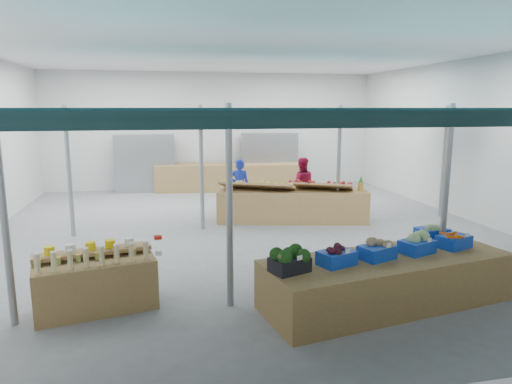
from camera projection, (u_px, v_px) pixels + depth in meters
floor at (247, 232)px, 10.93m from camera, size 13.00×13.00×0.00m
hall at (236, 119)px, 11.83m from camera, size 13.00×13.00×13.00m
pole_grid at (299, 165)px, 9.07m from camera, size 10.00×4.60×3.00m
awnings at (300, 116)px, 8.89m from camera, size 9.50×7.08×0.30m
back_shelving_left at (145, 164)px, 16.02m from camera, size 2.00×0.50×2.00m
back_shelving_right at (269, 161)px, 16.92m from camera, size 2.00×0.50×2.00m
bottle_shelf at (96, 282)px, 6.69m from camera, size 1.80×1.33×1.02m
veg_counter at (387, 281)px, 6.86m from camera, size 3.96×1.92×0.74m
fruit_counter at (292, 206)px, 11.91m from camera, size 3.98×1.76×0.83m
far_counter at (230, 177)px, 16.43m from camera, size 5.38×1.71×0.95m
crate_stack at (447, 276)px, 7.18m from camera, size 0.58×0.45×0.63m
vendor_left at (239, 187)px, 12.66m from camera, size 0.63×0.49×1.55m
vendor_right at (301, 184)px, 13.03m from camera, size 0.86×0.74×1.55m
crate_broccoli at (290, 260)px, 6.16m from camera, size 0.59×0.50×0.35m
crate_beets at (337, 256)px, 6.43m from camera, size 0.59×0.50×0.29m
crate_celeriac at (377, 249)px, 6.69m from camera, size 0.59×0.50×0.31m
crate_cabbage at (417, 243)px, 6.96m from camera, size 0.59×0.50×0.35m
crate_carrots at (454, 241)px, 7.24m from camera, size 0.59×0.50×0.29m
sparrow at (283, 259)px, 5.96m from camera, size 0.12×0.09×0.11m
pole_ribbon at (158, 239)px, 6.53m from camera, size 0.12×0.12×0.28m
apple_heap_yellow at (257, 184)px, 11.73m from camera, size 2.02×1.45×0.27m
apple_heap_red at (323, 184)px, 11.70m from camera, size 1.66×1.28×0.27m
pineapple at (361, 184)px, 11.68m from camera, size 0.14×0.14×0.39m
crate_extra at (432, 231)px, 7.66m from camera, size 0.54×0.43×0.32m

